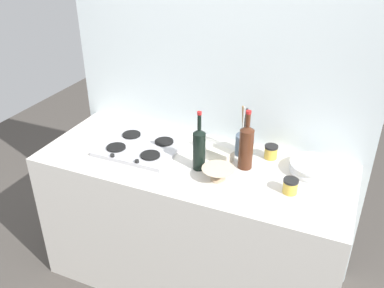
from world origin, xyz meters
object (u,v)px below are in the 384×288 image
wine_bottle_leftmost (199,148)px  condiment_jar_front (290,186)px  utensil_crock (244,143)px  condiment_jar_rear (271,152)px  stovetop_hob (141,147)px  plate_stack (313,167)px  mixing_bowl (218,174)px  butter_dish (220,155)px  wine_bottle_mid_left (246,146)px

wine_bottle_leftmost → condiment_jar_front: 0.52m
utensil_crock → condiment_jar_rear: (0.16, 0.02, -0.03)m
stovetop_hob → condiment_jar_rear: bearing=15.5°
stovetop_hob → wine_bottle_leftmost: bearing=-8.7°
plate_stack → condiment_jar_front: bearing=-107.5°
utensil_crock → mixing_bowl: bearing=-97.4°
mixing_bowl → condiment_jar_front: condiment_jar_front is taller
butter_dish → condiment_jar_front: (0.43, -0.16, 0.00)m
stovetop_hob → wine_bottle_leftmost: (0.41, -0.06, 0.11)m
plate_stack → wine_bottle_mid_left: (-0.36, -0.10, 0.11)m
stovetop_hob → plate_stack: (1.00, 0.15, 0.02)m
mixing_bowl → stovetop_hob: bearing=166.6°
stovetop_hob → condiment_jar_front: bearing=-5.7°
wine_bottle_leftmost → utensil_crock: (0.18, 0.25, -0.06)m
condiment_jar_front → utensil_crock: bearing=140.1°
wine_bottle_mid_left → condiment_jar_front: bearing=-26.8°
stovetop_hob → mixing_bowl: bearing=-13.4°
stovetop_hob → condiment_jar_rear: 0.78m
mixing_bowl → condiment_jar_front: 0.38m
stovetop_hob → utensil_crock: utensil_crock is taller
plate_stack → wine_bottle_leftmost: size_ratio=0.75×
wine_bottle_leftmost → wine_bottle_mid_left: same height
plate_stack → wine_bottle_mid_left: 0.39m
mixing_bowl → butter_dish: 0.20m
condiment_jar_front → condiment_jar_rear: condiment_jar_rear is taller
wine_bottle_leftmost → mixing_bowl: 0.18m
wine_bottle_mid_left → utensil_crock: bearing=110.7°
wine_bottle_mid_left → utensil_crock: 0.16m
plate_stack → stovetop_hob: bearing=-171.5°
butter_dish → condiment_jar_rear: size_ratio=1.75×
butter_dish → utensil_crock: size_ratio=0.46×
plate_stack → wine_bottle_leftmost: wine_bottle_leftmost is taller
condiment_jar_front → condiment_jar_rear: 0.35m
stovetop_hob → wine_bottle_mid_left: (0.64, 0.05, 0.12)m
stovetop_hob → wine_bottle_mid_left: wine_bottle_mid_left is taller
mixing_bowl → condiment_jar_rear: condiment_jar_rear is taller
wine_bottle_leftmost → condiment_jar_front: wine_bottle_leftmost is taller
mixing_bowl → condiment_jar_front: bearing=5.8°
butter_dish → condiment_jar_rear: 0.30m
wine_bottle_leftmost → butter_dish: wine_bottle_leftmost is taller
wine_bottle_mid_left → condiment_jar_rear: 0.21m
wine_bottle_mid_left → mixing_bowl: wine_bottle_mid_left is taller
mixing_bowl → utensil_crock: 0.32m
stovetop_hob → condiment_jar_rear: size_ratio=5.75×
stovetop_hob → mixing_bowl: 0.56m
wine_bottle_leftmost → condiment_jar_front: (0.51, -0.03, -0.09)m
plate_stack → wine_bottle_leftmost: bearing=-160.2°
plate_stack → condiment_jar_rear: 0.26m
wine_bottle_mid_left → utensil_crock: (-0.05, 0.14, -0.06)m
condiment_jar_rear → condiment_jar_front: bearing=-59.7°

